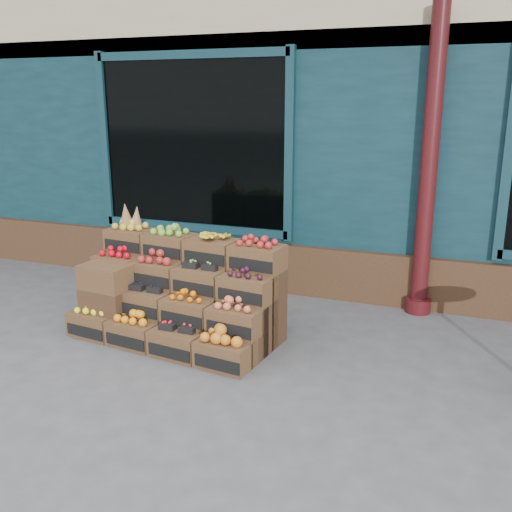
% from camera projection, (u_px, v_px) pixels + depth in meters
% --- Properties ---
extents(ground, '(60.00, 60.00, 0.00)m').
position_uv_depth(ground, '(248.00, 374.00, 4.90)').
color(ground, '#4D4D50').
rests_on(ground, ground).
extents(shop_facade, '(12.00, 6.24, 4.80)m').
position_uv_depth(shop_facade, '(370.00, 91.00, 8.85)').
color(shop_facade, '#0F2D35').
rests_on(shop_facade, ground).
extents(crate_display, '(2.08, 1.18, 1.24)m').
position_uv_depth(crate_display, '(179.00, 298.00, 5.62)').
color(crate_display, '#523720').
rests_on(crate_display, ground).
extents(spare_crates, '(0.51, 0.37, 0.72)m').
position_uv_depth(spare_crates, '(108.00, 300.00, 5.65)').
color(spare_crates, '#523720').
rests_on(spare_crates, ground).
extents(shopkeeper, '(0.77, 0.63, 1.81)m').
position_uv_depth(shopkeeper, '(234.00, 206.00, 7.59)').
color(shopkeeper, '#1F6C37').
rests_on(shopkeeper, ground).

